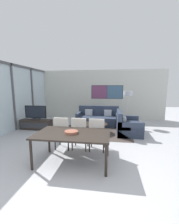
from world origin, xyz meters
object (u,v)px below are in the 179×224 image
(dining_table, at_px, (73,136))
(dining_chair_left, at_px, (63,132))
(television, at_px, (36,113))
(sofa_side, at_px, (126,126))
(dining_chair_right, at_px, (97,133))
(tv_console, at_px, (36,124))
(fruit_bowl, at_px, (71,132))
(floor_lamp, at_px, (128,95))
(sofa_main, at_px, (98,119))
(coffee_table, at_px, (95,126))
(dining_chair_centre, at_px, (80,132))

(dining_table, relative_size, dining_chair_left, 1.81)
(television, xyz_separation_m, sofa_side, (3.87, 0.01, -0.45))
(dining_table, xyz_separation_m, dining_chair_right, (0.51, 0.75, -0.15))
(tv_console, relative_size, fruit_bowl, 4.25)
(floor_lamp, bearing_deg, fruit_bowl, -112.95)
(sofa_main, height_order, sofa_side, same)
(coffee_table, relative_size, floor_lamp, 0.63)
(fruit_bowl, bearing_deg, floor_lamp, 67.05)
(coffee_table, relative_size, fruit_bowl, 3.22)
(dining_chair_left, bearing_deg, dining_chair_right, 0.32)
(tv_console, xyz_separation_m, floor_lamp, (4.01, 1.35, 1.24))
(television, distance_m, coffee_table, 2.64)
(dining_table, distance_m, dining_chair_left, 0.91)
(floor_lamp, bearing_deg, dining_chair_right, -109.55)
(sofa_side, bearing_deg, sofa_main, 45.44)
(sofa_side, height_order, fruit_bowl, sofa_side)
(dining_chair_centre, distance_m, fruit_bowl, 0.81)
(coffee_table, height_order, dining_table, dining_table)
(tv_console, height_order, fruit_bowl, fruit_bowl)
(tv_console, xyz_separation_m, sofa_side, (3.87, 0.01, 0.07))
(sofa_side, bearing_deg, dining_chair_centre, 140.85)
(sofa_main, xyz_separation_m, fruit_bowl, (-0.27, -3.88, 0.50))
(sofa_side, height_order, dining_table, sofa_side)
(dining_table, bearing_deg, tv_console, 132.05)
(dining_chair_left, distance_m, floor_lamp, 3.98)
(sofa_main, xyz_separation_m, dining_chair_right, (0.27, -3.12, 0.25))
(dining_chair_left, relative_size, fruit_bowl, 3.03)
(sofa_side, relative_size, dining_table, 0.79)
(coffee_table, distance_m, floor_lamp, 2.33)
(dining_chair_centre, height_order, fruit_bowl, dining_chair_centre)
(dining_chair_right, distance_m, floor_lamp, 3.53)
(sofa_main, height_order, floor_lamp, floor_lamp)
(tv_console, relative_size, television, 1.42)
(tv_console, distance_m, dining_chair_right, 3.43)
(tv_console, distance_m, coffee_table, 2.60)
(dining_chair_left, bearing_deg, coffee_table, 67.11)
(fruit_bowl, distance_m, floor_lamp, 4.37)
(sofa_side, height_order, coffee_table, sofa_side)
(sofa_main, bearing_deg, dining_table, -93.59)
(dining_chair_left, bearing_deg, television, 134.66)
(sofa_main, xyz_separation_m, dining_chair_centre, (-0.24, -3.10, 0.25))
(television, bearing_deg, floor_lamp, 18.66)
(sofa_side, xyz_separation_m, fruit_bowl, (-1.54, -2.63, 0.50))
(sofa_side, xyz_separation_m, dining_chair_centre, (-1.51, -1.86, 0.25))
(floor_lamp, bearing_deg, dining_table, -112.62)
(television, height_order, dining_chair_centre, television)
(tv_console, xyz_separation_m, coffee_table, (2.60, -0.08, 0.06))
(coffee_table, bearing_deg, fruit_bowl, -96.16)
(tv_console, bearing_deg, sofa_main, 25.84)
(sofa_main, bearing_deg, dining_chair_right, -85.09)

